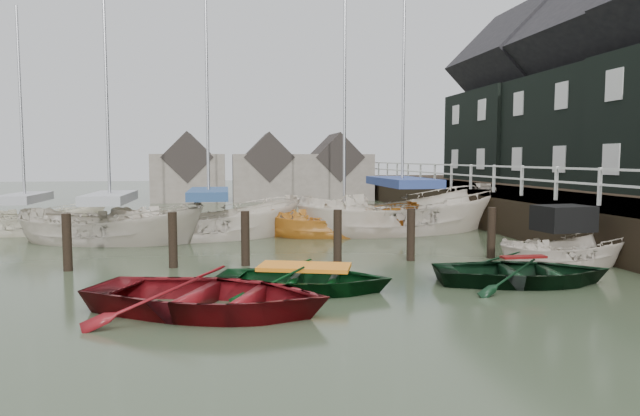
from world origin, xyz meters
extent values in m
plane|color=#2A3421|center=(0.00, 0.00, 0.00)|extent=(120.00, 120.00, 0.00)
cube|color=black|center=(9.50, 10.00, 1.40)|extent=(3.00, 32.00, 0.20)
cube|color=silver|center=(8.00, 10.00, 2.45)|extent=(0.06, 32.00, 0.06)
cube|color=silver|center=(8.00, 10.00, 2.05)|extent=(0.06, 32.00, 0.06)
cube|color=black|center=(15.00, 10.00, 0.00)|extent=(14.00, 38.00, 1.50)
cube|color=black|center=(15.00, 12.00, 4.00)|extent=(6.00, 7.00, 5.00)
cube|color=black|center=(15.00, 12.00, 8.25)|extent=(6.11, 7.14, 6.11)
cube|color=black|center=(15.00, 19.00, 4.00)|extent=(6.40, 7.00, 5.00)
cube|color=black|center=(15.00, 19.00, 8.25)|extent=(6.52, 7.14, 6.52)
cylinder|color=black|center=(-5.50, 3.00, 0.50)|extent=(0.22, 0.22, 1.80)
cylinder|color=black|center=(-3.00, 3.00, 0.50)|extent=(0.22, 0.22, 1.80)
cylinder|color=black|center=(-1.20, 3.00, 0.50)|extent=(0.22, 0.22, 1.80)
cylinder|color=black|center=(1.20, 3.00, 0.50)|extent=(0.22, 0.22, 1.80)
cylinder|color=black|center=(3.20, 3.00, 0.50)|extent=(0.22, 0.22, 1.80)
cylinder|color=black|center=(5.50, 3.00, 0.50)|extent=(0.22, 0.22, 1.80)
cube|color=#665B51|center=(-4.00, 26.00, 1.50)|extent=(4.50, 4.00, 3.00)
cube|color=#282321|center=(-4.00, 26.00, 2.80)|extent=(3.18, 4.08, 3.18)
cube|color=#665B51|center=(1.00, 26.00, 1.50)|extent=(4.50, 4.00, 3.00)
cube|color=#282321|center=(1.00, 26.00, 2.80)|extent=(3.18, 4.08, 3.18)
cube|color=#665B51|center=(5.50, 26.00, 1.50)|extent=(4.50, 4.00, 3.00)
cube|color=#282321|center=(5.50, 26.00, 2.80)|extent=(3.18, 4.08, 3.18)
imported|color=maroon|center=(-2.00, -1.43, 0.00)|extent=(5.30, 4.63, 0.92)
imported|color=black|center=(-0.08, -0.01, 0.00)|extent=(4.22, 3.54, 0.75)
imported|color=black|center=(4.73, -0.11, 0.00)|extent=(4.22, 3.33, 0.79)
imported|color=beige|center=(6.80, 1.49, 0.00)|extent=(3.92, 1.82, 1.46)
cube|color=black|center=(6.80, 1.69, 1.21)|extent=(1.40, 1.13, 0.65)
imported|color=#BAAF9E|center=(-5.41, 7.79, 0.00)|extent=(6.70, 4.02, 2.43)
cylinder|color=#B2B2B7|center=(-5.41, 7.79, 5.20)|extent=(0.10, 0.10, 7.74)
cube|color=#99999E|center=(-5.41, 7.79, 1.46)|extent=(3.67, 2.17, 0.30)
imported|color=beige|center=(-2.26, 8.32, 0.00)|extent=(6.95, 3.69, 2.55)
cylinder|color=#B2B2B7|center=(-2.26, 8.32, 6.37)|extent=(0.10, 0.10, 9.94)
cube|color=navy|center=(-2.26, 8.32, 1.52)|extent=(3.81, 1.98, 0.30)
imported|color=orange|center=(2.46, 8.22, 0.00)|extent=(5.57, 2.30, 2.12)
cylinder|color=#B2B2B7|center=(2.46, 8.22, 5.56)|extent=(0.10, 0.10, 8.79)
imported|color=beige|center=(4.78, 8.82, 0.00)|extent=(8.65, 4.61, 3.17)
cylinder|color=#B2B2B7|center=(4.78, 8.82, 6.63)|extent=(0.10, 0.10, 9.78)
cube|color=navy|center=(4.78, 8.82, 1.86)|extent=(4.75, 2.48, 0.30)
imported|color=silver|center=(-8.87, 10.47, 0.00)|extent=(5.69, 2.37, 2.16)
cylinder|color=#B2B2B7|center=(-8.87, 10.47, 4.64)|extent=(0.10, 0.10, 6.90)
cube|color=#97979C|center=(-8.87, 10.47, 1.31)|extent=(3.13, 1.27, 0.30)
camera|label=1|loc=(-1.65, -11.53, 2.74)|focal=32.00mm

